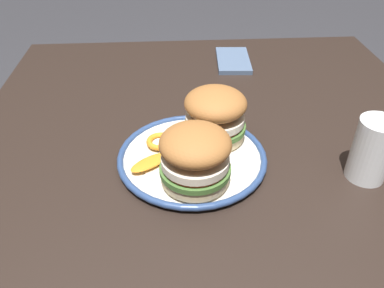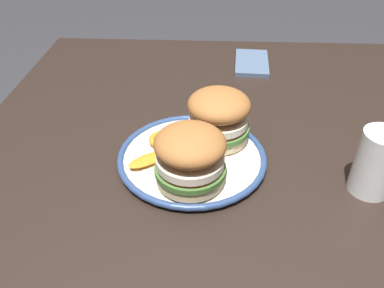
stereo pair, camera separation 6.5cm
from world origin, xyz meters
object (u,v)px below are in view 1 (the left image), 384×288
(dinner_plate, at_px, (192,157))
(drinking_glass, at_px, (371,154))
(dining_table, at_px, (219,199))
(sandwich_half_right, at_px, (195,156))
(sandwich_half_left, at_px, (215,114))

(dinner_plate, bearing_deg, drinking_glass, 78.63)
(dining_table, bearing_deg, dinner_plate, -100.37)
(dining_table, height_order, drinking_glass, drinking_glass)
(sandwich_half_right, bearing_deg, dinner_plate, -179.58)
(dinner_plate, relative_size, sandwich_half_left, 1.84)
(sandwich_half_left, bearing_deg, drinking_glass, 65.96)
(sandwich_half_left, xyz_separation_m, drinking_glass, (0.11, 0.25, -0.02))
(sandwich_half_left, xyz_separation_m, sandwich_half_right, (0.12, -0.05, 0.00))
(dinner_plate, xyz_separation_m, drinking_glass, (0.06, 0.30, 0.04))
(dining_table, xyz_separation_m, sandwich_half_right, (0.06, -0.05, 0.16))
(dining_table, height_order, sandwich_half_left, sandwich_half_left)
(sandwich_half_right, bearing_deg, dining_table, 138.74)
(dinner_plate, height_order, drinking_glass, drinking_glass)
(sandwich_half_left, bearing_deg, sandwich_half_right, -20.62)
(sandwich_half_right, xyz_separation_m, drinking_glass, (-0.01, 0.30, -0.02))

